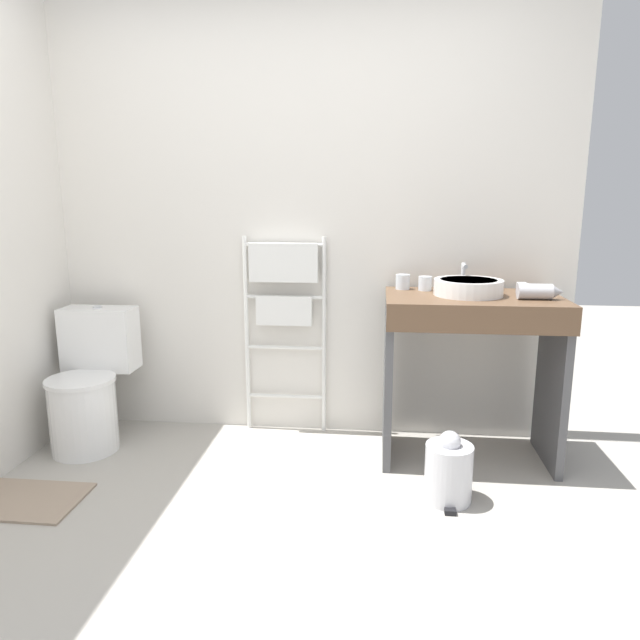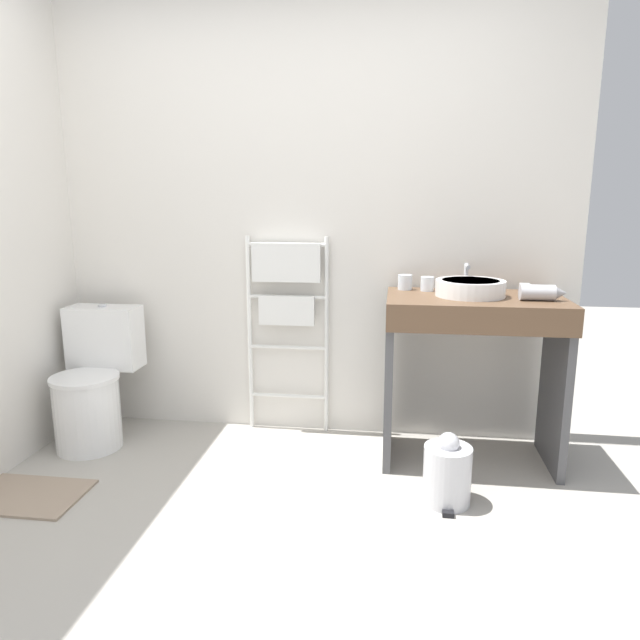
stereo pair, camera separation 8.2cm
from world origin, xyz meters
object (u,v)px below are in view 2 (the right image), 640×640
object	(u,v)px
cup_near_wall	(405,282)
cup_near_edge	(427,284)
towel_radiator	(287,296)
sink_basin	(470,288)
toilet	(94,385)
trash_bin	(447,473)
hair_dryer	(539,292)

from	to	relation	value
cup_near_wall	cup_near_edge	distance (m)	0.12
towel_radiator	cup_near_edge	distance (m)	0.80
sink_basin	toilet	bearing A→B (deg)	-178.21
towel_radiator	cup_near_edge	size ratio (longest dim) A/B	15.30
cup_near_edge	trash_bin	xyz separation A→B (m)	(0.09, -0.63, -0.78)
cup_near_edge	hair_dryer	distance (m)	0.57
sink_basin	cup_near_edge	distance (m)	0.25
sink_basin	cup_near_wall	size ratio (longest dim) A/B	4.32
towel_radiator	sink_basin	distance (m)	1.03
toilet	cup_near_edge	distance (m)	1.95
toilet	cup_near_edge	world-z (taller)	cup_near_edge
sink_basin	trash_bin	size ratio (longest dim) A/B	1.03
towel_radiator	cup_near_wall	distance (m)	0.68
toilet	trash_bin	size ratio (longest dim) A/B	2.27
towel_radiator	cup_near_edge	world-z (taller)	towel_radiator
cup_near_edge	hair_dryer	xyz separation A→B (m)	(0.53, -0.22, 0.00)
cup_near_wall	trash_bin	distance (m)	1.04
sink_basin	cup_near_edge	world-z (taller)	sink_basin
cup_near_wall	hair_dryer	xyz separation A→B (m)	(0.65, -0.25, -0.00)
hair_dryer	towel_radiator	bearing A→B (deg)	166.39
sink_basin	cup_near_edge	bearing A→B (deg)	146.39
hair_dryer	trash_bin	size ratio (longest dim) A/B	0.65
sink_basin	cup_near_wall	world-z (taller)	same
trash_bin	cup_near_edge	bearing A→B (deg)	98.09
hair_dryer	trash_bin	world-z (taller)	hair_dryer
cup_near_edge	towel_radiator	bearing A→B (deg)	172.60
cup_near_wall	trash_bin	bearing A→B (deg)	-72.48
toilet	trash_bin	bearing A→B (deg)	-12.38
toilet	hair_dryer	xyz separation A→B (m)	(2.37, -0.01, 0.58)
toilet	cup_near_wall	size ratio (longest dim) A/B	9.51
cup_near_wall	trash_bin	size ratio (longest dim) A/B	0.24
towel_radiator	cup_near_wall	world-z (taller)	towel_radiator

